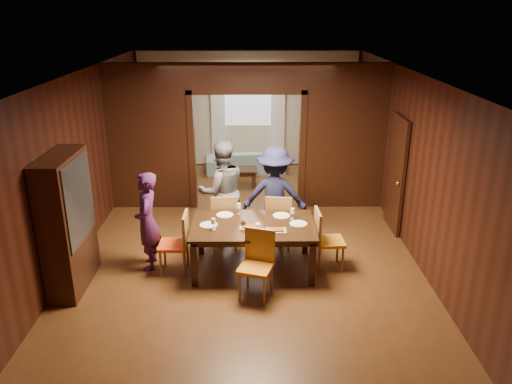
{
  "coord_description": "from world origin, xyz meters",
  "views": [
    {
      "loc": [
        0.1,
        -8.01,
        3.89
      ],
      "look_at": [
        0.16,
        -0.4,
        1.05
      ],
      "focal_mm": 35.0,
      "sensor_mm": 36.0,
      "label": 1
    }
  ],
  "objects_px": {
    "chair_left": "(173,243)",
    "chair_far_l": "(225,219)",
    "chair_far_r": "(279,220)",
    "sofa": "(245,161)",
    "chair_near": "(256,266)",
    "dining_table": "(253,247)",
    "hutch": "(67,223)",
    "chair_right": "(330,239)",
    "person_purple": "(147,221)",
    "person_navy": "(275,196)",
    "coffee_table": "(240,177)",
    "person_grey": "(222,191)"
  },
  "relations": [
    {
      "from": "chair_far_r",
      "to": "chair_near",
      "type": "bearing_deg",
      "value": 84.16
    },
    {
      "from": "person_navy",
      "to": "sofa",
      "type": "xyz_separation_m",
      "value": [
        -0.55,
        3.93,
        -0.58
      ]
    },
    {
      "from": "person_grey",
      "to": "chair_left",
      "type": "xyz_separation_m",
      "value": [
        -0.69,
        -1.17,
        -0.41
      ]
    },
    {
      "from": "chair_far_r",
      "to": "chair_far_l",
      "type": "bearing_deg",
      "value": 7.89
    },
    {
      "from": "chair_far_l",
      "to": "hutch",
      "type": "bearing_deg",
      "value": 27.57
    },
    {
      "from": "chair_left",
      "to": "coffee_table",
      "type": "bearing_deg",
      "value": 167.14
    },
    {
      "from": "chair_left",
      "to": "chair_right",
      "type": "bearing_deg",
      "value": 92.88
    },
    {
      "from": "chair_left",
      "to": "chair_right",
      "type": "relative_size",
      "value": 1.0
    },
    {
      "from": "chair_far_r",
      "to": "sofa",
      "type": "bearing_deg",
      "value": -72.63
    },
    {
      "from": "person_purple",
      "to": "person_grey",
      "type": "xyz_separation_m",
      "value": [
        1.1,
        1.01,
        0.11
      ]
    },
    {
      "from": "chair_near",
      "to": "chair_right",
      "type": "bearing_deg",
      "value": 54.05
    },
    {
      "from": "person_grey",
      "to": "chair_far_l",
      "type": "relative_size",
      "value": 1.85
    },
    {
      "from": "chair_near",
      "to": "chair_far_l",
      "type": "bearing_deg",
      "value": 125.88
    },
    {
      "from": "chair_right",
      "to": "chair_left",
      "type": "bearing_deg",
      "value": 89.18
    },
    {
      "from": "coffee_table",
      "to": "chair_left",
      "type": "xyz_separation_m",
      "value": [
        -0.93,
        -3.97,
        0.28
      ]
    },
    {
      "from": "sofa",
      "to": "dining_table",
      "type": "xyz_separation_m",
      "value": [
        0.18,
        -4.89,
        0.1
      ]
    },
    {
      "from": "coffee_table",
      "to": "hutch",
      "type": "bearing_deg",
      "value": -118.31
    },
    {
      "from": "sofa",
      "to": "dining_table",
      "type": "distance_m",
      "value": 4.89
    },
    {
      "from": "person_purple",
      "to": "hutch",
      "type": "relative_size",
      "value": 0.78
    },
    {
      "from": "chair_left",
      "to": "hutch",
      "type": "distance_m",
      "value": 1.56
    },
    {
      "from": "chair_far_l",
      "to": "person_navy",
      "type": "bearing_deg",
      "value": -173.84
    },
    {
      "from": "chair_left",
      "to": "chair_right",
      "type": "xyz_separation_m",
      "value": [
        2.42,
        0.11,
        0.0
      ]
    },
    {
      "from": "person_navy",
      "to": "dining_table",
      "type": "relative_size",
      "value": 0.91
    },
    {
      "from": "person_grey",
      "to": "dining_table",
      "type": "bearing_deg",
      "value": 98.08
    },
    {
      "from": "sofa",
      "to": "chair_far_r",
      "type": "height_order",
      "value": "chair_far_r"
    },
    {
      "from": "person_grey",
      "to": "chair_right",
      "type": "distance_m",
      "value": 2.07
    },
    {
      "from": "person_navy",
      "to": "coffee_table",
      "type": "relative_size",
      "value": 2.15
    },
    {
      "from": "person_purple",
      "to": "chair_left",
      "type": "distance_m",
      "value": 0.53
    },
    {
      "from": "person_grey",
      "to": "person_purple",
      "type": "bearing_deg",
      "value": 24.65
    },
    {
      "from": "coffee_table",
      "to": "dining_table",
      "type": "bearing_deg",
      "value": -85.62
    },
    {
      "from": "sofa",
      "to": "hutch",
      "type": "bearing_deg",
      "value": 60.95
    },
    {
      "from": "sofa",
      "to": "chair_far_l",
      "type": "bearing_deg",
      "value": 81.39
    },
    {
      "from": "chair_left",
      "to": "chair_far_r",
      "type": "relative_size",
      "value": 1.0
    },
    {
      "from": "person_navy",
      "to": "sofa",
      "type": "relative_size",
      "value": 0.89
    },
    {
      "from": "dining_table",
      "to": "chair_left",
      "type": "xyz_separation_m",
      "value": [
        -1.22,
        -0.07,
        0.1
      ]
    },
    {
      "from": "person_grey",
      "to": "chair_far_l",
      "type": "bearing_deg",
      "value": 82.49
    },
    {
      "from": "chair_left",
      "to": "chair_far_l",
      "type": "xyz_separation_m",
      "value": [
        0.74,
        0.89,
        0.0
      ]
    },
    {
      "from": "chair_near",
      "to": "chair_left",
      "type": "bearing_deg",
      "value": 168.09
    },
    {
      "from": "dining_table",
      "to": "chair_far_l",
      "type": "xyz_separation_m",
      "value": [
        -0.48,
        0.82,
        0.1
      ]
    },
    {
      "from": "dining_table",
      "to": "chair_far_l",
      "type": "height_order",
      "value": "chair_far_l"
    },
    {
      "from": "dining_table",
      "to": "person_purple",
      "type": "bearing_deg",
      "value": 177.04
    },
    {
      "from": "chair_near",
      "to": "chair_far_r",
      "type": "bearing_deg",
      "value": 93.72
    },
    {
      "from": "person_purple",
      "to": "dining_table",
      "type": "distance_m",
      "value": 1.68
    },
    {
      "from": "sofa",
      "to": "chair_far_l",
      "type": "height_order",
      "value": "chair_far_l"
    },
    {
      "from": "chair_left",
      "to": "person_grey",
      "type": "bearing_deg",
      "value": 149.68
    },
    {
      "from": "person_navy",
      "to": "dining_table",
      "type": "bearing_deg",
      "value": 74.66
    },
    {
      "from": "sofa",
      "to": "chair_near",
      "type": "relative_size",
      "value": 1.99
    },
    {
      "from": "chair_left",
      "to": "chair_right",
      "type": "distance_m",
      "value": 2.42
    },
    {
      "from": "chair_far_l",
      "to": "person_purple",
      "type": "bearing_deg",
      "value": 29.59
    },
    {
      "from": "chair_far_l",
      "to": "chair_far_r",
      "type": "bearing_deg",
      "value": 176.14
    }
  ]
}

